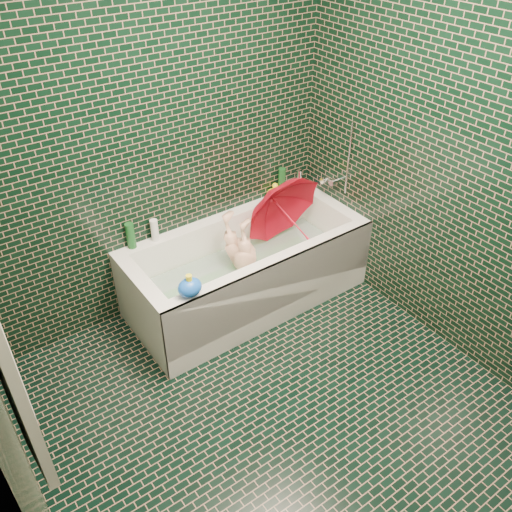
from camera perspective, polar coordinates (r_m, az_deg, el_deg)
floor at (r=3.32m, az=2.88°, el=-16.77°), size 2.80×2.80×0.00m
wall_back at (r=3.50m, az=-11.00°, el=11.94°), size 2.80×0.00×2.80m
wall_right at (r=3.32m, az=21.79°, el=8.60°), size 0.00×2.80×2.80m
bathtub at (r=3.93m, az=-0.86°, el=-2.19°), size 1.70×0.75×0.55m
bath_mat at (r=3.97m, az=-1.00°, el=-2.69°), size 1.35×0.47×0.01m
water at (r=3.88m, az=-1.02°, el=-1.03°), size 1.48×0.53×0.00m
towel at (r=2.40m, az=-24.73°, el=-10.51°), size 0.08×0.44×1.12m
faucet at (r=4.07m, az=8.56°, el=8.29°), size 0.18×0.19×0.55m
child at (r=3.87m, az=-1.23°, el=-0.97°), size 0.91×0.45×0.34m
umbrella at (r=3.89m, az=3.71°, el=3.85°), size 0.70×0.75×0.79m
soap_bottle_a at (r=4.32m, az=3.91°, el=6.98°), size 0.11×0.11×0.25m
soap_bottle_b at (r=4.34m, az=5.20°, el=7.11°), size 0.08×0.08×0.18m
soap_bottle_c at (r=4.38m, az=4.91°, el=7.38°), size 0.14×0.14×0.15m
bottle_right_tall at (r=4.20m, az=2.73°, el=7.85°), size 0.07×0.07×0.22m
bottle_right_pump at (r=4.30m, az=4.54°, el=8.05°), size 0.06×0.06×0.16m
bottle_left_tall at (r=3.68m, az=-13.06°, el=2.10°), size 0.08×0.08×0.18m
bottle_left_short at (r=3.73m, az=-10.62°, el=2.68°), size 0.06×0.06×0.16m
rubber_duck at (r=4.19m, az=1.81°, el=6.80°), size 0.13×0.11×0.10m
bath_toy at (r=3.22m, az=-6.99°, el=-3.27°), size 0.17×0.15×0.15m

